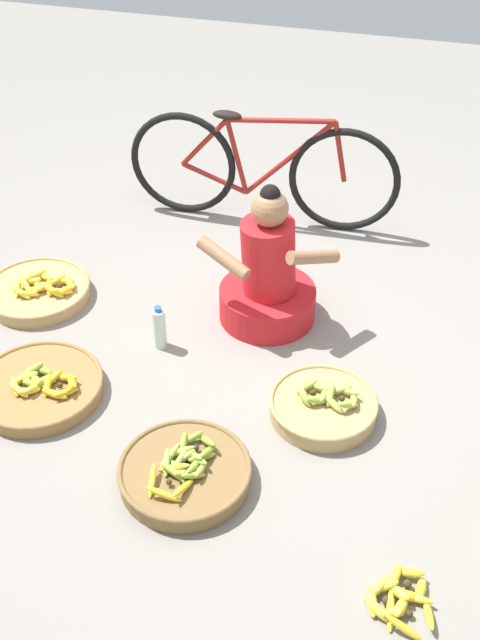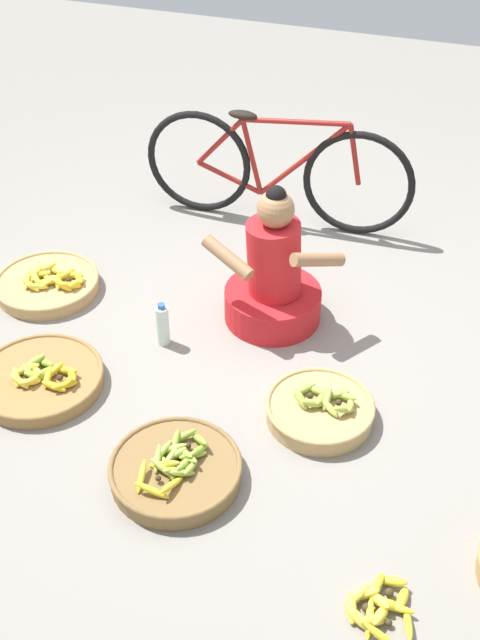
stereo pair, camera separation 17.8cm
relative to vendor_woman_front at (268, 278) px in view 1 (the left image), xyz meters
The scene contains 9 objects.
ground_plane 0.39m from the vendor_woman_front, 92.68° to the right, with size 10.00×10.00×0.00m, color gray.
vendor_woman_front is the anchor object (origin of this frame).
bicycle_leaning 1.02m from the vendor_woman_front, 106.43° to the left, with size 1.70×0.13×0.73m.
banana_basket_front_left 1.29m from the vendor_woman_front, 135.66° to the right, with size 0.62×0.62×0.14m.
banana_basket_mid_left 1.23m from the vendor_woman_front, 92.75° to the right, with size 0.58×0.58×0.16m.
banana_basket_back_right 1.31m from the vendor_woman_front, behind, with size 0.59×0.59×0.15m.
banana_basket_back_left 0.81m from the vendor_woman_front, 56.38° to the right, with size 0.51×0.51×0.16m.
loose_bananas_mid_right 1.81m from the vendor_woman_front, 60.21° to the right, with size 0.29×0.29×0.09m.
water_bottle 0.63m from the vendor_woman_front, 140.63° to the right, with size 0.07×0.07×0.25m.
Camera 1 is at (0.79, -3.02, 2.67)m, focal length 44.48 mm.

